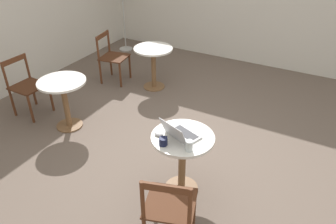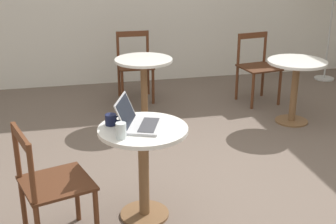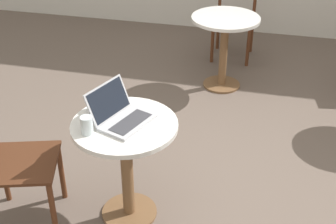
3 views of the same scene
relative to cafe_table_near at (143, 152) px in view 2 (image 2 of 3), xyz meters
name	(u,v)px [view 2 (image 2 of 3)]	position (x,y,z in m)	size (l,w,h in m)	color
ground_plane	(213,185)	(0.65, 0.32, -0.53)	(16.00, 16.00, 0.00)	#66564C
cafe_table_near	(143,152)	(0.00, 0.00, 0.00)	(0.65, 0.65, 0.72)	brown
cafe_table_mid	(296,77)	(1.98, 1.53, 0.00)	(0.65, 0.65, 0.72)	brown
cafe_table_far	(144,75)	(0.35, 1.98, 0.00)	(0.65, 0.65, 0.72)	brown
chair_near_left	(50,186)	(-0.66, -0.21, -0.09)	(0.55, 0.55, 0.86)	#562D19
chair_mid_back	(257,67)	(1.85, 2.31, -0.09)	(0.50, 0.50, 0.86)	#562D19
chair_far_back	(135,65)	(0.36, 2.74, -0.09)	(0.44, 0.44, 0.86)	#562D19
laptop	(139,121)	(-0.02, 0.02, 0.23)	(0.39, 0.41, 0.21)	#B7B7BC
mouse	(124,116)	(-0.10, 0.22, 0.20)	(0.06, 0.10, 0.03)	#B7B7BC
mug	(111,120)	(-0.21, 0.10, 0.23)	(0.12, 0.08, 0.08)	#141938
drinking_glass	(121,131)	(-0.17, -0.15, 0.24)	(0.07, 0.07, 0.11)	silver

